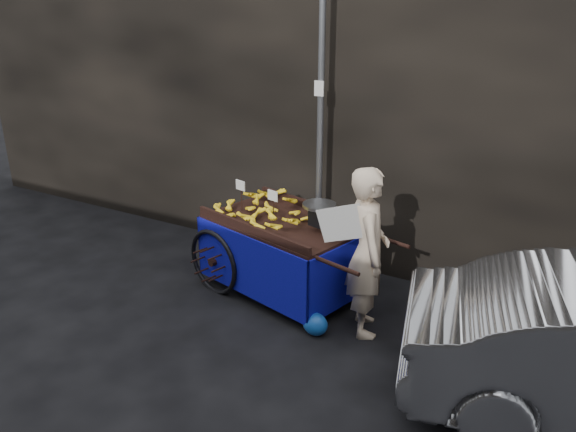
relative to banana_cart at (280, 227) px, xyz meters
The scene contains 6 objects.
ground 1.03m from the banana_cart, 103.64° to the right, with size 80.00×80.00×0.00m, color black.
building_wall 2.62m from the banana_cart, 82.93° to the left, with size 13.50×2.00×5.00m.
street_pole 1.38m from the banana_cart, 77.54° to the left, with size 0.12×0.10×4.00m.
banana_cart is the anchor object (origin of this frame).
vendor 1.30m from the banana_cart, 14.74° to the right, with size 0.90×0.80×1.84m.
plastic_bag 1.31m from the banana_cart, 39.69° to the right, with size 0.28×0.23×0.25m, color #1751B0.
Camera 1 is at (3.32, -4.76, 3.38)m, focal length 35.00 mm.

